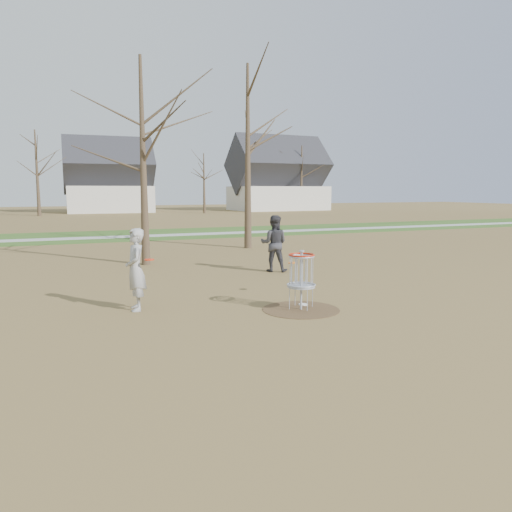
{
  "coord_description": "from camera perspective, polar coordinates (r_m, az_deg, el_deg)",
  "views": [
    {
      "loc": [
        -5.34,
        -10.01,
        2.76
      ],
      "look_at": [
        -0.5,
        1.5,
        1.1
      ],
      "focal_mm": 35.0,
      "sensor_mm": 36.0,
      "label": 1
    }
  ],
  "objects": [
    {
      "name": "footpath",
      "position": [
        30.6,
        -12.68,
        2.25
      ],
      "size": [
        160.0,
        1.5,
        0.01
      ],
      "primitive_type": "cube",
      "color": "#9E9E99",
      "rests_on": "green_band"
    },
    {
      "name": "ground",
      "position": [
        11.67,
        5.15,
        -6.13
      ],
      "size": [
        160.0,
        160.0,
        0.0
      ],
      "primitive_type": "plane",
      "color": "brown",
      "rests_on": "ground"
    },
    {
      "name": "player_standing",
      "position": [
        11.74,
        -13.6,
        -1.52
      ],
      "size": [
        0.49,
        0.72,
        1.9
      ],
      "primitive_type": "imported",
      "rotation": [
        0.0,
        0.0,
        -1.63
      ],
      "color": "#A3A3A3",
      "rests_on": "ground"
    },
    {
      "name": "disc_grounded",
      "position": [
        12.12,
        5.42,
        -5.53
      ],
      "size": [
        0.22,
        0.22,
        0.02
      ],
      "primitive_type": "cylinder",
      "color": "white",
      "rests_on": "dirt_circle"
    },
    {
      "name": "bare_trees",
      "position": [
        46.42,
        -14.2,
        10.55
      ],
      "size": [
        52.62,
        44.98,
        9.0
      ],
      "color": "#382B1E",
      "rests_on": "ground"
    },
    {
      "name": "discs_in_play",
      "position": [
        12.19,
        -3.05,
        -0.61
      ],
      "size": [
        4.0,
        0.55,
        0.36
      ],
      "color": "orange",
      "rests_on": "ground"
    },
    {
      "name": "houses_row",
      "position": [
        63.31,
        -14.18,
        8.05
      ],
      "size": [
        56.51,
        10.01,
        7.26
      ],
      "color": "silver",
      "rests_on": "ground"
    },
    {
      "name": "dirt_circle",
      "position": [
        11.67,
        5.15,
        -6.11
      ],
      "size": [
        1.8,
        1.8,
        0.01
      ],
      "primitive_type": "cylinder",
      "color": "#47331E",
      "rests_on": "ground"
    },
    {
      "name": "disc_golf_basket",
      "position": [
        11.49,
        5.21,
        -1.7
      ],
      "size": [
        0.64,
        0.64,
        1.35
      ],
      "color": "#9EA3AD",
      "rests_on": "ground"
    },
    {
      "name": "player_throwing",
      "position": [
        16.89,
        2.07,
        1.44
      ],
      "size": [
        1.17,
        1.09,
        1.91
      ],
      "primitive_type": "imported",
      "rotation": [
        0.0,
        0.0,
        2.62
      ],
      "color": "#36353A",
      "rests_on": "ground"
    },
    {
      "name": "green_band",
      "position": [
        31.58,
        -13.0,
        2.39
      ],
      "size": [
        160.0,
        8.0,
        0.01
      ],
      "primitive_type": "cube",
      "color": "#2D5119",
      "rests_on": "ground"
    }
  ]
}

